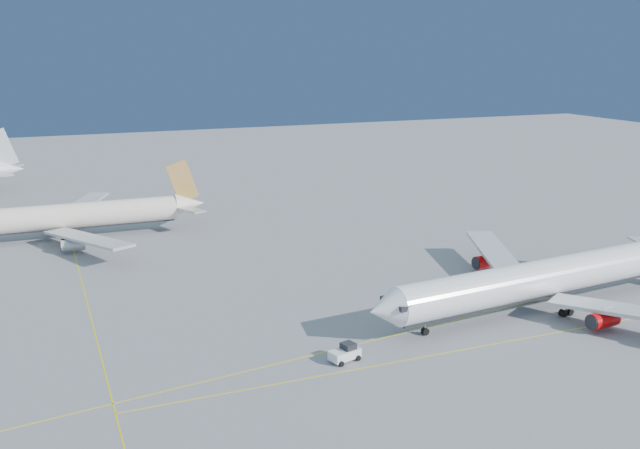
{
  "coord_description": "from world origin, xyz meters",
  "views": [
    {
      "loc": [
        -45.86,
        -87.67,
        39.09
      ],
      "look_at": [
        2.27,
        30.31,
        7.0
      ],
      "focal_mm": 40.0,
      "sensor_mm": 36.0,
      "label": 1
    }
  ],
  "objects": [
    {
      "name": "airliner_virgin",
      "position": [
        25.77,
        -5.4,
        4.81
      ],
      "size": [
        64.67,
        57.81,
        15.95
      ],
      "rotation": [
        0.0,
        0.0,
        0.1
      ],
      "color": "white",
      "rests_on": "ground"
    },
    {
      "name": "ground",
      "position": [
        0.0,
        0.0,
        0.0
      ],
      "size": [
        500.0,
        500.0,
        0.0
      ],
      "primitive_type": "plane",
      "color": "slate",
      "rests_on": "ground"
    },
    {
      "name": "taxiway_lines",
      "position": [
        -14.71,
        6.34,
        0.01
      ],
      "size": [
        118.86,
        140.0,
        0.02
      ],
      "color": "yellow",
      "rests_on": "ground"
    },
    {
      "name": "pushback_tug",
      "position": [
        -11.13,
        -11.09,
        1.04
      ],
      "size": [
        4.38,
        3.29,
        2.25
      ],
      "rotation": [
        0.0,
        0.0,
        0.27
      ],
      "color": "white",
      "rests_on": "ground"
    },
    {
      "name": "airliner_etihad",
      "position": [
        -40.45,
        65.02,
        4.65
      ],
      "size": [
        58.35,
        54.05,
        15.26
      ],
      "rotation": [
        0.0,
        0.0,
        -0.01
      ],
      "color": "beige",
      "rests_on": "ground"
    }
  ]
}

